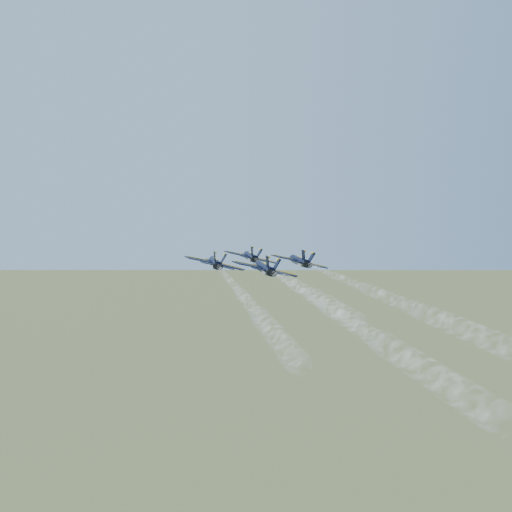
{
  "coord_description": "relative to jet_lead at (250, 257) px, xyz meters",
  "views": [
    {
      "loc": [
        -11.02,
        -120.05,
        103.25
      ],
      "look_at": [
        3.08,
        -1.54,
        93.81
      ],
      "focal_mm": 40.0,
      "sensor_mm": 36.0,
      "label": 1
    }
  ],
  "objects": [
    {
      "name": "jet_lead",
      "position": [
        0.0,
        0.0,
        0.0
      ],
      "size": [
        12.36,
        16.09,
        4.28
      ],
      "rotation": [
        0.0,
        0.23,
        0.03
      ],
      "color": "black"
    },
    {
      "name": "jet_right",
      "position": [
        8.95,
        -12.64,
        0.0
      ],
      "size": [
        12.36,
        16.09,
        4.28
      ],
      "rotation": [
        0.0,
        0.23,
        0.03
      ],
      "color": "black"
    },
    {
      "name": "jet_left",
      "position": [
        -8.84,
        -14.33,
        0.0
      ],
      "size": [
        12.36,
        16.09,
        4.28
      ],
      "rotation": [
        0.0,
        0.23,
        0.03
      ],
      "color": "black"
    },
    {
      "name": "smoke_trail_lead",
      "position": [
        1.79,
        -52.01,
        0.03
      ],
      "size": [
        4.08,
        69.13,
        2.4
      ],
      "rotation": [
        0.0,
        0.23,
        0.03
      ],
      "color": "white"
    },
    {
      "name": "smoke_trail_slot",
      "position": [
        1.52,
        -78.68,
        0.03
      ],
      "size": [
        4.08,
        69.13,
        2.4
      ],
      "rotation": [
        0.0,
        0.23,
        0.03
      ],
      "color": "white"
    },
    {
      "name": "smoke_trail_right",
      "position": [
        10.74,
        -64.65,
        0.03
      ],
      "size": [
        4.08,
        69.13,
        2.4
      ],
      "rotation": [
        0.0,
        0.23,
        0.03
      ],
      "color": "white"
    },
    {
      "name": "jet_slot",
      "position": [
        -0.27,
        -26.67,
        0.0
      ],
      "size": [
        12.36,
        16.09,
        4.28
      ],
      "rotation": [
        0.0,
        0.23,
        0.03
      ],
      "color": "black"
    },
    {
      "name": "smoke_trail_left",
      "position": [
        -7.05,
        -66.34,
        0.03
      ],
      "size": [
        4.08,
        69.13,
        2.4
      ],
      "rotation": [
        0.0,
        0.23,
        0.03
      ],
      "color": "white"
    }
  ]
}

